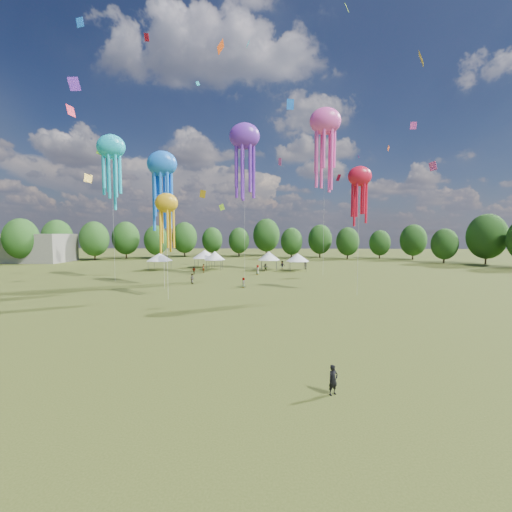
{
  "coord_description": "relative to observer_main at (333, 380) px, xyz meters",
  "views": [
    {
      "loc": [
        4.73,
        -18.18,
        8.42
      ],
      "look_at": [
        3.72,
        15.0,
        6.0
      ],
      "focal_mm": 22.71,
      "sensor_mm": 36.0,
      "label": 1
    }
  ],
  "objects": [
    {
      "name": "observer_main",
      "position": [
        0.0,
        0.0,
        0.0
      ],
      "size": [
        0.68,
        0.61,
        1.57
      ],
      "primitive_type": "imported",
      "rotation": [
        0.0,
        0.0,
        0.52
      ],
      "color": "black",
      "rests_on": "ground"
    },
    {
      "name": "small_kites",
      "position": [
        -8.89,
        46.95,
        29.99
      ],
      "size": [
        80.96,
        49.33,
        45.76
      ],
      "color": "blue",
      "rests_on": "ground"
    },
    {
      "name": "festival_tents",
      "position": [
        -13.04,
        56.6,
        2.34
      ],
      "size": [
        36.07,
        11.2,
        4.22
      ],
      "color": "#47474C",
      "rests_on": "ground"
    },
    {
      "name": "ground",
      "position": [
        -8.25,
        1.81,
        -0.79
      ],
      "size": [
        300.0,
        300.0,
        0.0
      ],
      "primitive_type": "plane",
      "color": "#384416",
      "rests_on": "ground"
    },
    {
      "name": "treeline",
      "position": [
        -12.11,
        64.32,
        5.76
      ],
      "size": [
        201.57,
        95.24,
        13.43
      ],
      "color": "#38281C",
      "rests_on": "ground"
    },
    {
      "name": "spectator_near",
      "position": [
        -15.53,
        35.71,
        0.06
      ],
      "size": [
        1.04,
        1.0,
        1.69
      ],
      "primitive_type": "imported",
      "rotation": [
        0.0,
        0.0,
        2.5
      ],
      "color": "gray",
      "rests_on": "ground"
    },
    {
      "name": "spectators_far",
      "position": [
        -4.34,
        51.63,
        0.08
      ],
      "size": [
        24.33,
        26.31,
        1.92
      ],
      "color": "gray",
      "rests_on": "ground"
    },
    {
      "name": "show_kites",
      "position": [
        -6.79,
        40.89,
        21.27
      ],
      "size": [
        42.94,
        27.84,
        32.59
      ],
      "color": "blue",
      "rests_on": "ground"
    }
  ]
}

